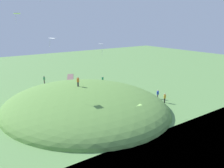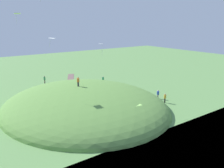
# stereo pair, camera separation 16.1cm
# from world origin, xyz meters

# --- Properties ---
(ground_plane) EXTENTS (160.00, 160.00, 0.00)m
(ground_plane) POSITION_xyz_m (0.00, 0.00, 0.00)
(ground_plane) COLOR #61914D
(grass_hill) EXTENTS (30.78, 27.57, 6.90)m
(grass_hill) POSITION_xyz_m (8.74, 2.96, 0.00)
(grass_hill) COLOR #609041
(grass_hill) RESTS_ON ground_plane
(dirt_path) EXTENTS (15.62, 9.07, 0.04)m
(dirt_path) POSITION_xyz_m (26.72, -2.97, 0.02)
(dirt_path) COLOR #6E554F
(dirt_path) RESTS_ON ground_plane
(person_watching_kites) EXTENTS (0.64, 0.64, 1.68)m
(person_watching_kites) POSITION_xyz_m (10.32, 3.28, 4.48)
(person_watching_kites) COLOR #2E2C33
(person_watching_kites) RESTS_ON grass_hill
(person_near_shore) EXTENTS (0.58, 0.58, 1.75)m
(person_near_shore) POSITION_xyz_m (2.21, -10.07, 1.09)
(person_near_shore) COLOR #34322B
(person_near_shore) RESTS_ON ground_plane
(person_with_child) EXTENTS (0.60, 0.60, 1.75)m
(person_with_child) POSITION_xyz_m (4.55, -10.70, 1.09)
(person_with_child) COLOR #412C37
(person_with_child) RESTS_ON ground_plane
(person_on_hilltop) EXTENTS (0.48, 0.48, 1.77)m
(person_on_hilltop) POSITION_xyz_m (20.39, -8.51, 1.10)
(person_on_hilltop) COLOR black
(person_on_hilltop) RESTS_ON ground_plane
(person_walking_path) EXTENTS (0.45, 0.45, 1.59)m
(person_walking_path) POSITION_xyz_m (21.03, 5.48, 2.98)
(person_walking_path) COLOR brown
(person_walking_path) RESTS_ON grass_hill
(kite_2) EXTENTS (1.32, 1.28, 1.14)m
(kite_2) POSITION_xyz_m (4.45, 9.86, 12.29)
(kite_2) COLOR white
(kite_5) EXTENTS (0.77, 0.74, 1.80)m
(kite_5) POSITION_xyz_m (3.40, 2.89, 11.12)
(kite_5) COLOR white
(kite_7) EXTENTS (0.87, 1.14, 1.75)m
(kite_7) POSITION_xyz_m (15.41, 11.06, 15.59)
(kite_7) COLOR white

